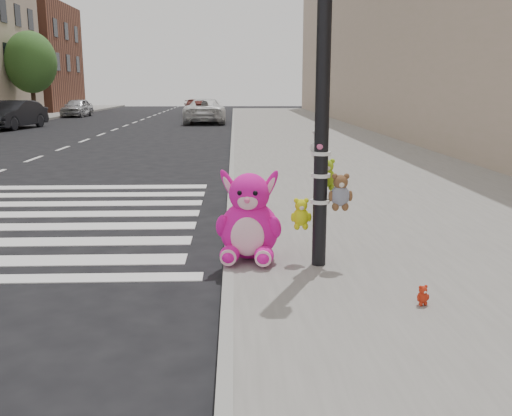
{
  "coord_description": "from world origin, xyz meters",
  "views": [
    {
      "loc": [
        1.63,
        -4.53,
        2.18
      ],
      "look_at": [
        1.88,
        2.12,
        0.75
      ],
      "focal_mm": 40.0,
      "sensor_mm": 36.0,
      "label": 1
    }
  ],
  "objects_px": {
    "signal_pole": "(323,122)",
    "red_teddy": "(423,295)",
    "pink_bunny": "(249,223)",
    "car_dark_far": "(14,115)",
    "car_white_near": "(205,111)"
  },
  "relations": [
    {
      "from": "signal_pole",
      "to": "red_teddy",
      "type": "height_order",
      "value": "signal_pole"
    },
    {
      "from": "pink_bunny",
      "to": "red_teddy",
      "type": "bearing_deg",
      "value": -36.82
    },
    {
      "from": "pink_bunny",
      "to": "car_dark_far",
      "type": "relative_size",
      "value": 0.25
    },
    {
      "from": "signal_pole",
      "to": "car_white_near",
      "type": "bearing_deg",
      "value": 95.56
    },
    {
      "from": "car_dark_far",
      "to": "red_teddy",
      "type": "bearing_deg",
      "value": -52.69
    },
    {
      "from": "car_dark_far",
      "to": "car_white_near",
      "type": "xyz_separation_m",
      "value": [
        9.66,
        4.34,
        -0.0
      ]
    },
    {
      "from": "signal_pole",
      "to": "car_white_near",
      "type": "height_order",
      "value": "signal_pole"
    },
    {
      "from": "red_teddy",
      "to": "pink_bunny",
      "type": "bearing_deg",
      "value": 118.26
    },
    {
      "from": "pink_bunny",
      "to": "red_teddy",
      "type": "height_order",
      "value": "pink_bunny"
    },
    {
      "from": "pink_bunny",
      "to": "signal_pole",
      "type": "bearing_deg",
      "value": -8.75
    },
    {
      "from": "signal_pole",
      "to": "car_dark_far",
      "type": "height_order",
      "value": "signal_pole"
    },
    {
      "from": "pink_bunny",
      "to": "car_white_near",
      "type": "bearing_deg",
      "value": 101.04
    },
    {
      "from": "signal_pole",
      "to": "car_dark_far",
      "type": "distance_m",
      "value": 27.0
    },
    {
      "from": "car_white_near",
      "to": "signal_pole",
      "type": "bearing_deg",
      "value": 94.06
    },
    {
      "from": "signal_pole",
      "to": "car_dark_far",
      "type": "relative_size",
      "value": 0.91
    }
  ]
}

